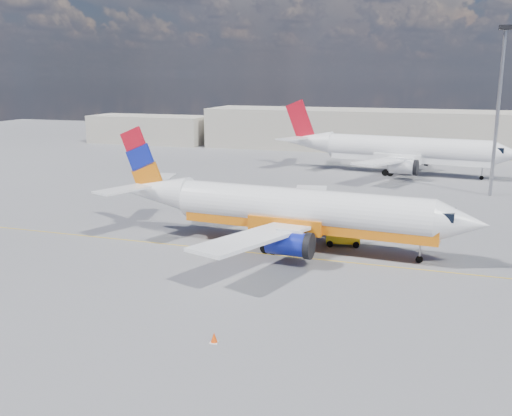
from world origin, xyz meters
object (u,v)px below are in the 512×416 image
(gse_tug, at_px, (342,234))
(traffic_cone, at_px, (214,338))
(second_jet, at_px, (399,150))
(main_jet, at_px, (290,210))

(gse_tug, relative_size, traffic_cone, 5.10)
(second_jet, height_order, traffic_cone, second_jet)
(main_jet, bearing_deg, gse_tug, 31.17)
(second_jet, distance_m, gse_tug, 40.11)
(main_jet, height_order, gse_tug, main_jet)
(main_jet, height_order, traffic_cone, main_jet)
(main_jet, xyz_separation_m, traffic_cone, (0.69, -19.15, -3.09))
(second_jet, xyz_separation_m, traffic_cone, (-5.32, -61.30, -3.35))
(second_jet, bearing_deg, main_jet, -91.08)
(main_jet, relative_size, second_jet, 0.93)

